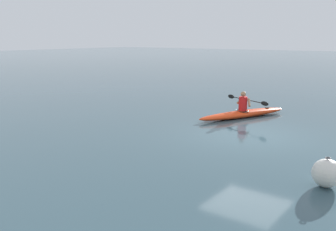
% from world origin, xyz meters
% --- Properties ---
extents(ground_plane, '(160.00, 160.00, 0.00)m').
position_xyz_m(ground_plane, '(0.00, 0.00, 0.00)').
color(ground_plane, '#334C56').
extents(kayak, '(2.26, 4.20, 0.29)m').
position_xyz_m(kayak, '(1.40, -2.41, 0.15)').
color(kayak, red).
rests_on(kayak, ground).
extents(kayaker, '(2.21, 0.99, 0.77)m').
position_xyz_m(kayaker, '(1.41, -2.40, 0.63)').
color(kayaker, red).
rests_on(kayaker, kayak).
extents(mooring_buoy_red_near, '(0.63, 0.63, 0.67)m').
position_xyz_m(mooring_buoy_red_near, '(-3.17, 3.11, 0.31)').
color(mooring_buoy_red_near, silver).
rests_on(mooring_buoy_red_near, ground).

